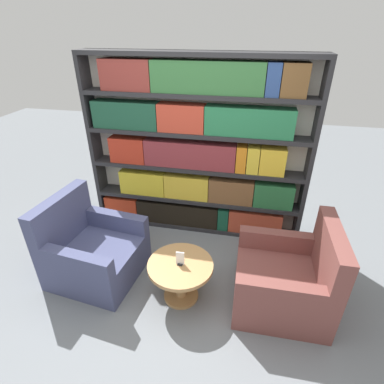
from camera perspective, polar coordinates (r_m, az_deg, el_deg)
ground_plane at (r=3.23m, az=-4.75°, el=-21.41°), size 14.00×14.00×0.00m
bookshelf at (r=3.76m, az=0.74°, el=7.69°), size 2.74×0.30×2.25m
armchair_left at (r=3.56m, az=-18.45°, el=-10.70°), size 0.98×0.95×0.94m
armchair_right at (r=3.21m, az=17.66°, el=-15.75°), size 0.90×0.87×0.94m
coffee_table at (r=3.11m, az=-2.19°, el=-15.26°), size 0.65×0.65×0.45m
table_sign at (r=2.98m, az=-2.26°, el=-12.66°), size 0.08×0.06×0.15m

